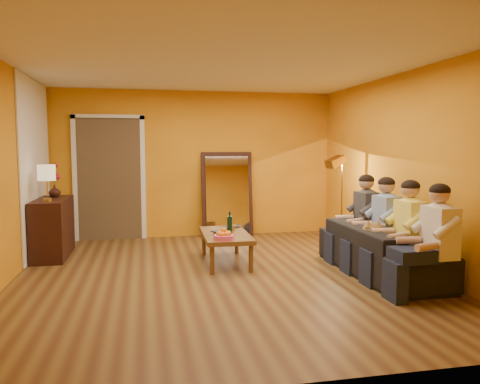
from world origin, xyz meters
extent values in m
cube|color=brown|center=(0.00, 0.00, 0.00)|extent=(5.00, 5.50, 0.00)
cube|color=white|center=(0.00, 0.00, 2.60)|extent=(5.00, 5.50, 0.00)
cube|color=orange|center=(0.00, 2.75, 1.30)|extent=(5.00, 0.00, 2.60)
cube|color=orange|center=(2.50, 0.00, 1.30)|extent=(0.00, 5.50, 2.60)
cube|color=white|center=(-2.48, 1.75, 1.30)|extent=(0.02, 1.90, 2.58)
cube|color=#3F2D19|center=(-1.50, 2.83, 1.05)|extent=(1.06, 0.30, 2.10)
cube|color=white|center=(-2.07, 2.71, 1.05)|extent=(0.08, 0.06, 2.20)
cube|color=white|center=(-0.93, 2.71, 1.05)|extent=(0.08, 0.06, 2.20)
cube|color=white|center=(-1.50, 2.71, 2.12)|extent=(1.22, 0.06, 0.08)
cube|color=black|center=(0.55, 2.63, 0.76)|extent=(0.92, 0.27, 1.51)
cube|color=white|center=(0.55, 2.59, 0.76)|extent=(0.78, 0.21, 1.35)
cube|color=black|center=(-2.24, 1.55, 0.42)|extent=(0.44, 1.18, 0.85)
imported|color=black|center=(2.00, -0.30, 0.31)|extent=(2.11, 0.83, 0.62)
cylinder|color=black|center=(0.22, 0.59, 0.58)|extent=(0.07, 0.07, 0.31)
imported|color=#B27F3F|center=(0.29, 0.76, 0.46)|extent=(0.12, 0.12, 0.09)
imported|color=black|center=(0.35, 0.99, 0.43)|extent=(0.40, 0.35, 0.03)
imported|color=black|center=(-0.01, 0.44, 0.43)|extent=(0.18, 0.24, 0.02)
imported|color=#A61320|center=(0.00, 0.45, 0.45)|extent=(0.19, 0.25, 0.02)
imported|color=black|center=(-0.01, 0.43, 0.47)|extent=(0.23, 0.25, 0.02)
imported|color=black|center=(-2.24, 1.80, 0.94)|extent=(0.17, 0.17, 0.18)
camera|label=1|loc=(-0.91, -5.64, 1.60)|focal=35.00mm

